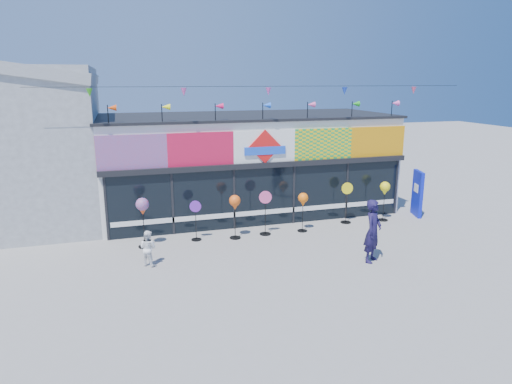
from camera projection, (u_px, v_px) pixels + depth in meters
name	position (u px, v px, depth m)	size (l,w,h in m)	color
ground	(297.00, 257.00, 14.61)	(80.00, 80.00, 0.00)	gray
kite_shop	(247.00, 163.00, 19.65)	(16.00, 5.70, 5.31)	white
blue_sign	(417.00, 193.00, 18.87)	(0.40, 0.95, 1.90)	#0C19B4
spinner_0	(143.00, 208.00, 15.16)	(0.44, 0.44, 1.72)	black
spinner_1	(196.00, 219.00, 15.98)	(0.40, 0.37, 1.44)	black
spinner_2	(235.00, 204.00, 16.05)	(0.40, 0.40, 1.60)	black
spinner_3	(265.00, 212.00, 16.54)	(0.46, 0.42, 1.64)	black
spinner_4	(303.00, 201.00, 16.83)	(0.37, 0.37, 1.48)	black
spinner_5	(347.00, 202.00, 17.92)	(0.46, 0.42, 1.63)	black
spinner_6	(385.00, 190.00, 18.13)	(0.40, 0.40, 1.60)	black
adult_man	(373.00, 231.00, 14.04)	(0.72, 0.47, 1.98)	#18123A
child	(148.00, 248.00, 13.83)	(0.54, 0.31, 1.11)	white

